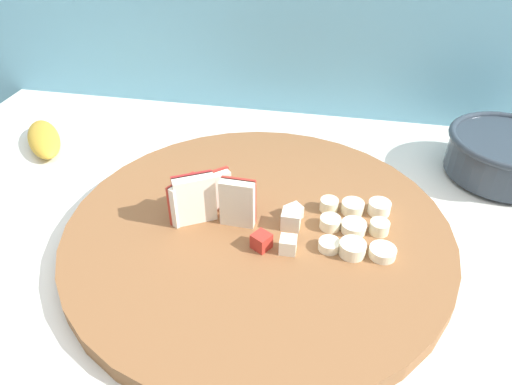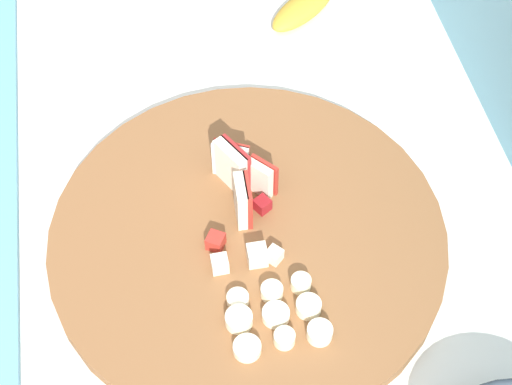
{
  "view_description": "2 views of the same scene",
  "coord_description": "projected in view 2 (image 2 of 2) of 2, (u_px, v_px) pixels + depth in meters",
  "views": [
    {
      "loc": [
        0.03,
        -0.44,
        1.26
      ],
      "look_at": [
        -0.06,
        0.01,
        0.93
      ],
      "focal_mm": 32.43,
      "sensor_mm": 36.0,
      "label": 1
    },
    {
      "loc": [
        0.43,
        -0.1,
        1.65
      ],
      "look_at": [
        -0.08,
        -0.01,
        0.93
      ],
      "focal_mm": 54.56,
      "sensor_mm": 36.0,
      "label": 2
    }
  ],
  "objects": [
    {
      "name": "banana_slice_rows",
      "position": [
        277.0,
        316.0,
        0.82
      ],
      "size": [
        0.09,
        0.11,
        0.02
      ],
      "color": "#F4EAC6",
      "rests_on": "cutting_board"
    },
    {
      "name": "banana_peel",
      "position": [
        303.0,
        7.0,
        1.13
      ],
      "size": [
        0.12,
        0.13,
        0.03
      ],
      "primitive_type": "ellipsoid",
      "rotation": [
        0.0,
        0.0,
        2.24
      ],
      "color": "gold",
      "rests_on": "tiled_countertop"
    },
    {
      "name": "tile_backsplash",
      "position": [
        504.0,
        325.0,
        1.12
      ],
      "size": [
        2.4,
        0.04,
        1.26
      ],
      "primitive_type": "cube",
      "color": "#6BADC6",
      "rests_on": "ground"
    },
    {
      "name": "apple_dice_pile",
      "position": [
        245.0,
        246.0,
        0.87
      ],
      "size": [
        0.09,
        0.09,
        0.02
      ],
      "color": "#EFE5CC",
      "rests_on": "cutting_board"
    },
    {
      "name": "cutting_board",
      "position": [
        248.0,
        237.0,
        0.9
      ],
      "size": [
        0.46,
        0.46,
        0.02
      ],
      "primitive_type": "cylinder",
      "color": "brown",
      "rests_on": "tiled_countertop"
    },
    {
      "name": "apple_wedge_fan",
      "position": [
        240.0,
        176.0,
        0.9
      ],
      "size": [
        0.1,
        0.07,
        0.06
      ],
      "color": "#B22D23",
      "rests_on": "cutting_board"
    }
  ]
}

